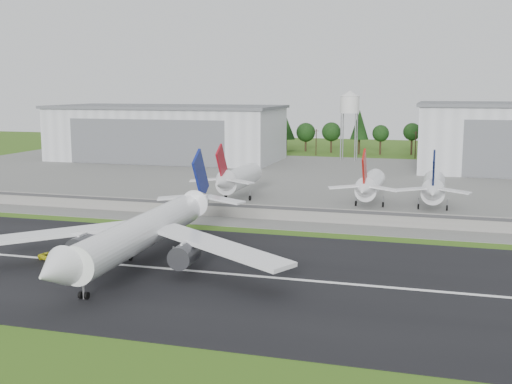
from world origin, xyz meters
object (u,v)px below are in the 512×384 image
(ground_vehicle, at_px, (51,256))
(main_airliner, at_px, (141,240))
(parked_jet_red_b, at_px, (369,185))
(parked_jet_navy, at_px, (433,187))
(parked_jet_red_a, at_px, (236,179))

(ground_vehicle, bearing_deg, main_airliner, -74.26)
(main_airliner, bearing_deg, parked_jet_red_b, -116.97)
(main_airliner, distance_m, parked_jet_red_b, 73.93)
(main_airliner, distance_m, parked_jet_navy, 81.94)
(main_airliner, bearing_deg, parked_jet_red_a, -88.00)
(parked_jet_red_b, relative_size, parked_jet_navy, 1.00)
(parked_jet_navy, bearing_deg, main_airliner, -125.15)
(main_airliner, distance_m, ground_vehicle, 18.20)
(parked_jet_navy, bearing_deg, parked_jet_red_a, 179.98)
(parked_jet_red_a, bearing_deg, ground_vehicle, -101.06)
(main_airliner, height_order, parked_jet_red_a, main_airliner)
(main_airliner, relative_size, parked_jet_red_a, 1.89)
(ground_vehicle, relative_size, parked_jet_red_b, 0.15)
(ground_vehicle, bearing_deg, parked_jet_red_b, -21.10)
(ground_vehicle, height_order, parked_jet_red_b, parked_jet_red_b)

